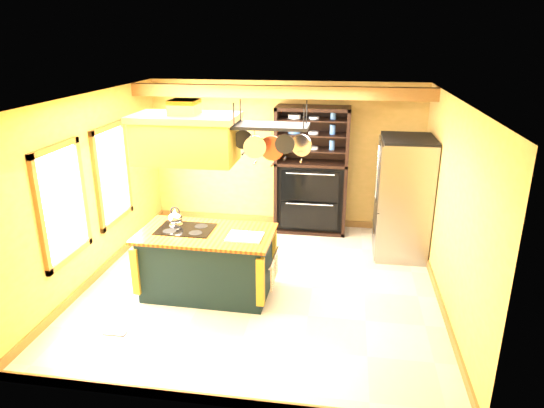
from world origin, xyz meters
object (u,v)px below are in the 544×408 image
(range_hood, at_px, (186,137))
(hutch, at_px, (311,184))
(refrigerator, at_px, (402,200))
(kitchen_island, at_px, (207,262))
(pot_rack, at_px, (271,134))

(range_hood, bearing_deg, hutch, 60.91)
(refrigerator, bearing_deg, range_hood, -149.29)
(kitchen_island, height_order, refrigerator, refrigerator)
(kitchen_island, xyz_separation_m, pot_rack, (0.91, 0.01, 1.83))
(refrigerator, distance_m, hutch, 1.74)
(kitchen_island, height_order, hutch, hutch)
(range_hood, height_order, hutch, range_hood)
(pot_rack, distance_m, hutch, 2.95)
(range_hood, xyz_separation_m, refrigerator, (2.98, 1.77, -1.30))
(range_hood, distance_m, pot_rack, 1.11)
(pot_rack, bearing_deg, hutch, 82.62)
(pot_rack, bearing_deg, refrigerator, 43.17)
(range_hood, bearing_deg, refrigerator, 30.71)
(pot_rack, height_order, refrigerator, pot_rack)
(kitchen_island, distance_m, hutch, 2.90)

